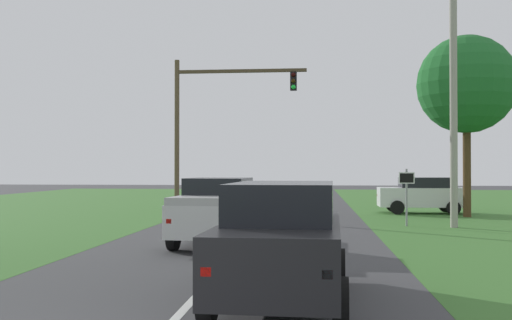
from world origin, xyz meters
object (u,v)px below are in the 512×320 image
red_suv_near (282,239)px  utility_pole_right (454,109)px  oak_tree_right (467,85)px  crossing_suv_far (423,194)px  keep_moving_sign (407,189)px  pickup_truck_lead (220,211)px  traffic_light (210,113)px

red_suv_near → utility_pole_right: bearing=66.2°
oak_tree_right → crossing_suv_far: size_ratio=1.96×
keep_moving_sign → crossing_suv_far: bearing=75.0°
red_suv_near → crossing_suv_far: size_ratio=1.14×
keep_moving_sign → utility_pole_right: (1.71, -0.33, 3.09)m
red_suv_near → pickup_truck_lead: size_ratio=0.90×
crossing_suv_far → utility_pole_right: size_ratio=0.47×
red_suv_near → oak_tree_right: size_ratio=0.58×
traffic_light → oak_tree_right: size_ratio=0.92×
pickup_truck_lead → oak_tree_right: (9.80, 10.81, 5.10)m
keep_moving_sign → utility_pole_right: 3.54m
traffic_light → red_suv_near: bearing=-76.5°
traffic_light → keep_moving_sign: bearing=-33.5°
crossing_suv_far → utility_pole_right: (-0.12, -7.17, 3.57)m
pickup_truck_lead → utility_pole_right: bearing=35.5°
keep_moving_sign → oak_tree_right: (3.45, 4.73, 4.67)m
traffic_light → crossing_suv_far: traffic_light is taller
traffic_light → keep_moving_sign: traffic_light is taller
keep_moving_sign → crossing_suv_far: keep_moving_sign is taller
crossing_suv_far → utility_pole_right: bearing=-91.0°
pickup_truck_lead → utility_pole_right: utility_pole_right is taller
traffic_light → utility_pole_right: bearing=-30.4°
pickup_truck_lead → oak_tree_right: 15.46m
pickup_truck_lead → crossing_suv_far: bearing=57.7°
traffic_light → crossing_suv_far: (10.58, 1.04, -4.06)m
red_suv_near → traffic_light: traffic_light is taller
traffic_light → oak_tree_right: 12.30m
traffic_light → keep_moving_sign: 11.10m
utility_pole_right → crossing_suv_far: bearing=89.0°
pickup_truck_lead → utility_pole_right: (8.07, 5.76, 3.52)m
oak_tree_right → traffic_light: bearing=175.0°
traffic_light → keep_moving_sign: (8.75, -5.80, -3.58)m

